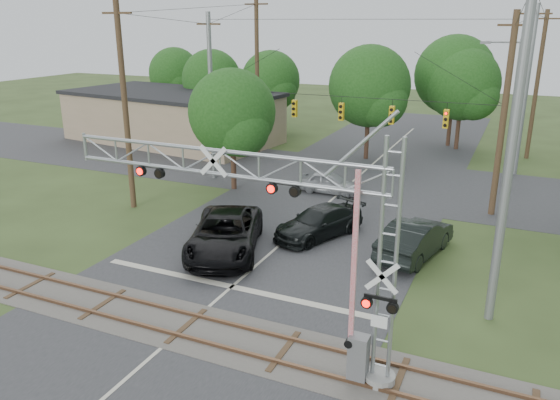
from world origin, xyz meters
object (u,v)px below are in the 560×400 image
at_px(sedan_silver, 330,183).
at_px(streetlight, 510,106).
at_px(pickup_black, 225,234).
at_px(commercial_building, 172,116).
at_px(car_dark, 319,222).
at_px(crossing_gantry, 280,223).
at_px(traffic_signal_span, 356,109).

distance_m(sedan_silver, streetlight, 13.11).
xyz_separation_m(pickup_black, commercial_building, (-17.62, 20.97, 1.35)).
bearing_deg(car_dark, sedan_silver, 129.59).
height_order(crossing_gantry, commercial_building, crossing_gantry).
distance_m(crossing_gantry, traffic_signal_span, 18.64).
xyz_separation_m(traffic_signal_span, sedan_silver, (-1.60, 0.07, -5.00)).
distance_m(traffic_signal_span, sedan_silver, 5.25).
relative_size(sedan_silver, streetlight, 0.42).
bearing_deg(pickup_black, sedan_silver, 61.79).
bearing_deg(pickup_black, traffic_signal_span, 53.97).
relative_size(pickup_black, commercial_building, 0.33).
relative_size(commercial_building, streetlight, 2.13).
bearing_deg(traffic_signal_span, crossing_gantry, -80.49).
height_order(traffic_signal_span, pickup_black, traffic_signal_span).
bearing_deg(sedan_silver, commercial_building, 64.24).
xyz_separation_m(crossing_gantry, commercial_building, (-23.76, 28.03, -2.59)).
bearing_deg(sedan_silver, crossing_gantry, -164.84).
height_order(car_dark, commercial_building, commercial_building).
height_order(traffic_signal_span, streetlight, traffic_signal_span).
distance_m(car_dark, streetlight, 17.02).
xyz_separation_m(crossing_gantry, streetlight, (5.58, 25.05, 0.58)).
bearing_deg(sedan_silver, car_dark, -163.91).
bearing_deg(car_dark, crossing_gantry, -51.98).
distance_m(pickup_black, car_dark, 5.21).
distance_m(car_dark, commercial_building, 27.23).
bearing_deg(traffic_signal_span, car_dark, -86.63).
bearing_deg(car_dark, pickup_black, -107.78).
bearing_deg(streetlight, car_dark, -120.18).
relative_size(sedan_silver, commercial_building, 0.20).
bearing_deg(commercial_building, streetlight, 1.41).
xyz_separation_m(crossing_gantry, car_dark, (-2.64, 10.92, -4.13)).
xyz_separation_m(car_dark, streetlight, (8.22, 14.14, 4.71)).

